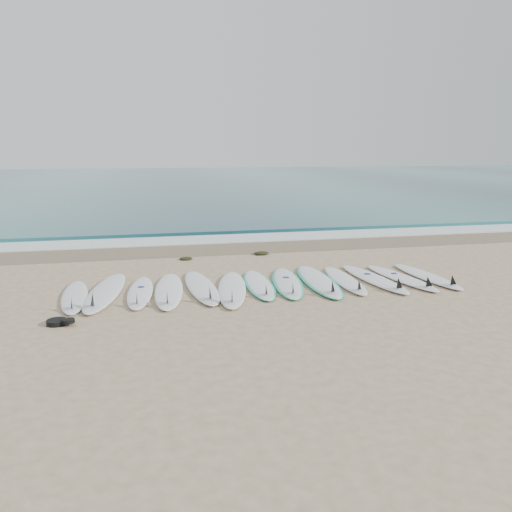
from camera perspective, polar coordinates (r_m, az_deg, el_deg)
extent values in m
plane|color=tan|center=(10.31, 0.61, -3.57)|extent=(120.00, 120.00, 0.00)
cube|color=#26646B|center=(42.31, -9.31, 8.38)|extent=(120.00, 55.00, 0.03)
cube|color=#73624C|center=(14.22, -3.06, 0.89)|extent=(120.00, 1.80, 0.01)
cube|color=silver|center=(15.58, -3.88, 1.94)|extent=(120.00, 1.40, 0.04)
cube|color=#26646B|center=(17.04, -4.63, 2.93)|extent=(120.00, 1.00, 0.10)
ellipsoid|color=silver|center=(10.16, -20.01, -4.35)|extent=(0.66, 2.33, 0.07)
cone|color=black|center=(9.31, -20.33, -4.99)|extent=(0.21, 0.26, 0.25)
ellipsoid|color=white|center=(10.26, -16.81, -3.90)|extent=(0.96, 2.89, 0.09)
cone|color=black|center=(9.25, -18.18, -4.70)|extent=(0.28, 0.33, 0.30)
ellipsoid|color=white|center=(10.09, -13.09, -4.02)|extent=(0.61, 2.34, 0.07)
cone|color=black|center=(9.24, -13.47, -4.68)|extent=(0.21, 0.26, 0.25)
cylinder|color=navy|center=(10.29, -13.02, -3.47)|extent=(0.14, 0.14, 0.01)
ellipsoid|color=white|center=(10.08, -9.92, -3.86)|extent=(0.73, 2.68, 0.09)
cone|color=black|center=(9.11, -10.11, -4.61)|extent=(0.24, 0.30, 0.28)
ellipsoid|color=white|center=(10.22, -6.28, -3.52)|extent=(0.72, 2.69, 0.09)
cone|color=black|center=(9.26, -5.28, -4.18)|extent=(0.24, 0.30, 0.28)
ellipsoid|color=white|center=(10.06, -2.76, -3.72)|extent=(1.00, 2.76, 0.09)
cone|color=black|center=(9.06, -2.76, -4.48)|extent=(0.27, 0.32, 0.29)
ellipsoid|color=white|center=(10.37, 0.33, -3.24)|extent=(0.62, 2.38, 0.08)
ellipsoid|color=#1AC99E|center=(10.37, 0.33, -3.26)|extent=(0.71, 2.40, 0.05)
cone|color=black|center=(9.52, 1.17, -3.81)|extent=(0.21, 0.26, 0.25)
ellipsoid|color=white|center=(10.53, 3.59, -3.01)|extent=(0.90, 2.55, 0.08)
ellipsoid|color=#1AC99E|center=(10.53, 3.59, -3.04)|extent=(0.99, 2.58, 0.06)
cone|color=black|center=(9.62, 4.24, -3.61)|extent=(0.25, 0.30, 0.27)
cylinder|color=navy|center=(10.75, 3.44, -2.46)|extent=(0.16, 0.16, 0.01)
ellipsoid|color=white|center=(10.71, 7.13, -2.80)|extent=(0.73, 2.75, 0.09)
ellipsoid|color=#1AC99E|center=(10.71, 7.13, -2.83)|extent=(0.82, 2.78, 0.06)
cone|color=black|center=(9.74, 8.75, -3.40)|extent=(0.25, 0.30, 0.29)
ellipsoid|color=white|center=(10.86, 10.06, -2.70)|extent=(0.63, 2.41, 0.08)
cone|color=black|center=(10.04, 11.70, -3.20)|extent=(0.22, 0.26, 0.25)
ellipsoid|color=white|center=(11.09, 13.24, -2.52)|extent=(0.80, 2.62, 0.08)
cone|color=black|center=(10.29, 16.00, -2.96)|extent=(0.25, 0.30, 0.27)
cylinder|color=navy|center=(11.28, 12.60, -2.01)|extent=(0.16, 0.16, 0.01)
ellipsoid|color=white|center=(11.32, 16.18, -2.39)|extent=(0.87, 2.48, 0.08)
cone|color=black|center=(10.62, 19.09, -2.76)|extent=(0.24, 0.29, 0.26)
cylinder|color=navy|center=(11.49, 15.49, -1.93)|extent=(0.16, 0.16, 0.01)
ellipsoid|color=white|center=(11.64, 18.86, -2.18)|extent=(0.69, 2.42, 0.08)
cone|color=black|center=(10.93, 21.56, -2.54)|extent=(0.22, 0.27, 0.25)
ellipsoid|color=black|center=(12.90, -8.02, -0.29)|extent=(0.34, 0.27, 0.07)
ellipsoid|color=black|center=(13.38, 0.64, 0.33)|extent=(0.41, 0.32, 0.08)
cylinder|color=black|center=(8.80, -21.83, -7.03)|extent=(0.32, 0.32, 0.08)
cylinder|color=black|center=(8.66, -20.65, -6.96)|extent=(0.20, 0.20, 0.06)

